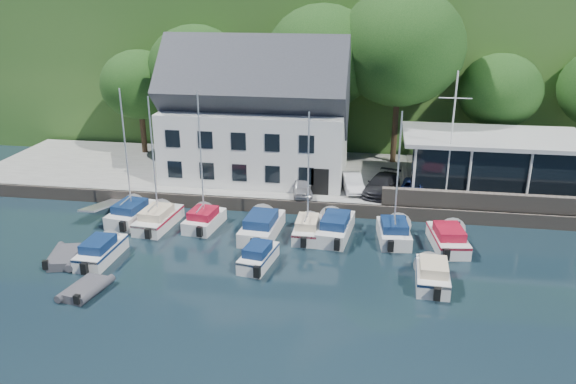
% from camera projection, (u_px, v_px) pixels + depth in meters
% --- Properties ---
extents(ground, '(180.00, 180.00, 0.00)m').
position_uv_depth(ground, '(323.00, 295.00, 29.79)').
color(ground, black).
rests_on(ground, ground).
extents(quay, '(60.00, 13.00, 1.00)m').
position_uv_depth(quay, '(344.00, 180.00, 45.83)').
color(quay, '#9B9C96').
rests_on(quay, ground).
extents(quay_face, '(60.00, 0.30, 1.00)m').
position_uv_depth(quay_face, '(338.00, 210.00, 39.81)').
color(quay_face, '#5E554B').
rests_on(quay_face, ground).
extents(hillside, '(160.00, 75.00, 16.00)m').
position_uv_depth(hillside, '(364.00, 38.00, 84.46)').
color(hillside, '#29541F').
rests_on(hillside, ground).
extents(harbor_building, '(14.40, 8.20, 8.70)m').
position_uv_depth(harbor_building, '(257.00, 122.00, 44.24)').
color(harbor_building, white).
rests_on(harbor_building, quay).
extents(club_pavilion, '(13.20, 7.20, 4.10)m').
position_uv_depth(club_pavilion, '(491.00, 162.00, 41.95)').
color(club_pavilion, black).
rests_on(club_pavilion, quay).
extents(seawall, '(18.00, 0.50, 1.20)m').
position_uv_depth(seawall, '(516.00, 203.00, 38.05)').
color(seawall, '#5E554B').
rests_on(seawall, quay).
extents(gangway, '(1.20, 6.00, 1.40)m').
position_uv_depth(gangway, '(108.00, 213.00, 40.53)').
color(gangway, silver).
rests_on(gangway, ground).
extents(car_silver, '(2.11, 3.64, 1.17)m').
position_uv_depth(car_silver, '(302.00, 186.00, 41.21)').
color(car_silver, '#AEAEB3').
rests_on(car_silver, quay).
extents(car_white, '(2.08, 3.98, 1.25)m').
position_uv_depth(car_white, '(352.00, 182.00, 42.02)').
color(car_white, silver).
rests_on(car_white, quay).
extents(car_dgrey, '(3.20, 4.88, 1.31)m').
position_uv_depth(car_dgrey, '(381.00, 184.00, 41.40)').
color(car_dgrey, '#2A2A2F').
rests_on(car_dgrey, quay).
extents(car_blue, '(2.13, 3.75, 1.21)m').
position_uv_depth(car_blue, '(413.00, 188.00, 40.80)').
color(car_blue, '#324A9B').
rests_on(car_blue, quay).
extents(flagpole, '(2.19, 0.20, 9.14)m').
position_uv_depth(flagpole, '(451.00, 138.00, 38.81)').
color(flagpole, white).
rests_on(flagpole, quay).
extents(tree_0, '(6.77, 6.77, 9.25)m').
position_uv_depth(tree_0, '(141.00, 102.00, 50.21)').
color(tree_0, black).
rests_on(tree_0, quay).
extents(tree_1, '(8.34, 8.34, 11.40)m').
position_uv_depth(tree_1, '(197.00, 91.00, 49.59)').
color(tree_1, black).
rests_on(tree_1, quay).
extents(tree_2, '(9.62, 9.62, 13.14)m').
position_uv_depth(tree_2, '(322.00, 84.00, 47.86)').
color(tree_2, black).
rests_on(tree_2, quay).
extents(tree_3, '(10.57, 10.57, 14.45)m').
position_uv_depth(tree_3, '(398.00, 78.00, 46.52)').
color(tree_3, black).
rests_on(tree_3, quay).
extents(tree_4, '(6.82, 6.82, 9.32)m').
position_uv_depth(tree_4, '(497.00, 110.00, 46.99)').
color(tree_4, black).
rests_on(tree_4, quay).
extents(boat_r1_0, '(2.95, 6.18, 8.95)m').
position_uv_depth(boat_r1_0, '(127.00, 159.00, 37.69)').
color(boat_r1_0, silver).
rests_on(boat_r1_0, ground).
extents(boat_r1_1, '(2.62, 6.38, 8.63)m').
position_uv_depth(boat_r1_1, '(154.00, 166.00, 36.82)').
color(boat_r1_1, silver).
rests_on(boat_r1_1, ground).
extents(boat_r1_2, '(2.67, 5.23, 8.39)m').
position_uv_depth(boat_r1_2, '(202.00, 168.00, 36.75)').
color(boat_r1_2, silver).
rests_on(boat_r1_2, ground).
extents(boat_r1_3, '(2.74, 6.93, 1.55)m').
position_uv_depth(boat_r1_3, '(262.00, 224.00, 36.75)').
color(boat_r1_3, silver).
rests_on(boat_r1_3, ground).
extents(boat_r1_4, '(1.75, 5.43, 8.31)m').
position_uv_depth(boat_r1_4, '(308.00, 176.00, 35.40)').
color(boat_r1_4, silver).
rests_on(boat_r1_4, ground).
extents(boat_r1_5, '(2.76, 6.90, 1.53)m').
position_uv_depth(boat_r1_5, '(336.00, 225.00, 36.62)').
color(boat_r1_5, silver).
rests_on(boat_r1_5, ground).
extents(boat_r1_6, '(2.60, 5.59, 8.88)m').
position_uv_depth(boat_r1_6, '(398.00, 175.00, 34.68)').
color(boat_r1_6, silver).
rests_on(boat_r1_6, ground).
extents(boat_r1_7, '(2.84, 6.14, 1.44)m').
position_uv_depth(boat_r1_7, '(448.00, 236.00, 35.07)').
color(boat_r1_7, silver).
rests_on(boat_r1_7, ground).
extents(boat_r2_0, '(1.97, 5.73, 1.42)m').
position_uv_depth(boat_r2_0, '(101.00, 249.00, 33.44)').
color(boat_r2_0, silver).
rests_on(boat_r2_0, ground).
extents(boat_r2_2, '(2.38, 5.02, 1.38)m').
position_uv_depth(boat_r2_2, '(258.00, 254.00, 32.82)').
color(boat_r2_2, silver).
rests_on(boat_r2_2, ground).
extents(boat_r2_4, '(2.09, 5.33, 1.45)m').
position_uv_depth(boat_r2_4, '(433.00, 272.00, 30.68)').
color(boat_r2_4, silver).
rests_on(boat_r2_4, ground).
extents(dinghy_0, '(2.60, 3.54, 0.74)m').
position_uv_depth(dinghy_0, '(65.00, 256.00, 33.35)').
color(dinghy_0, '#3B3B41').
rests_on(dinghy_0, ground).
extents(dinghy_1, '(2.24, 3.17, 0.68)m').
position_uv_depth(dinghy_1, '(86.00, 287.00, 29.89)').
color(dinghy_1, '#3B3B41').
rests_on(dinghy_1, ground).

